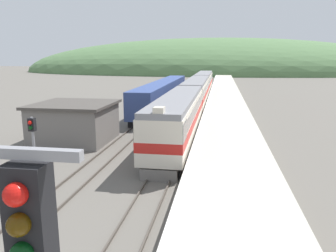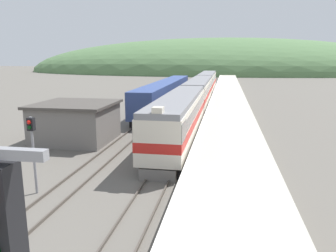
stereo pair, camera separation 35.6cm
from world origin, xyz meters
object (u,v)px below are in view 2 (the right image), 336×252
express_train_lead_car (179,117)px  signal_post_siding (32,140)px  carriage_second (199,92)px  siding_train (166,94)px  carriage_third (207,82)px

express_train_lead_car → signal_post_siding: size_ratio=4.50×
carriage_second → signal_post_siding: signal_post_siding is taller
siding_train → signal_post_siding: size_ratio=7.37×
express_train_lead_car → signal_post_siding: 13.98m
carriage_third → signal_post_siding: bearing=-96.5°
carriage_third → carriage_second: bearing=-90.0°
express_train_lead_car → carriage_third: 43.00m
carriage_second → signal_post_siding: (-6.34, -33.79, 0.82)m
express_train_lead_car → signal_post_siding: (-6.34, -12.43, 0.80)m
express_train_lead_car → siding_train: 21.29m
carriage_third → siding_train: bearing=-102.5°
express_train_lead_car → carriage_third: size_ratio=0.95×
carriage_third → signal_post_siding: (-6.34, -55.43, 0.82)m
express_train_lead_car → carriage_third: express_train_lead_car is taller
signal_post_siding → carriage_second: bearing=79.4°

